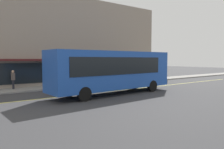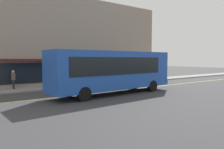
# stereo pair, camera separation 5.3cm
# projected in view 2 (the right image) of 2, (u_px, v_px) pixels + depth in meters

# --- Properties ---
(ground) EXTENTS (120.00, 120.00, 0.00)m
(ground) POSITION_uv_depth(u_px,v_px,m) (127.00, 90.00, 20.26)
(ground) COLOR #38383A
(sidewalk) EXTENTS (80.00, 2.53, 0.15)m
(sidewalk) POSITION_uv_depth(u_px,v_px,m) (98.00, 84.00, 24.39)
(sidewalk) COLOR gray
(sidewalk) RESTS_ON ground
(lane_centre_stripe) EXTENTS (36.00, 0.16, 0.01)m
(lane_centre_stripe) POSITION_uv_depth(u_px,v_px,m) (127.00, 90.00, 20.26)
(lane_centre_stripe) COLOR #D8D14C
(lane_centre_stripe) RESTS_ON ground
(storefront_building) EXTENTS (27.24, 8.87, 9.83)m
(storefront_building) POSITION_uv_depth(u_px,v_px,m) (49.00, 43.00, 26.25)
(storefront_building) COLOR gray
(storefront_building) RESTS_ON ground
(bus) EXTENTS (11.25, 3.10, 3.50)m
(bus) POSITION_uv_depth(u_px,v_px,m) (114.00, 70.00, 17.60)
(bus) COLOR #1E4CAD
(bus) RESTS_ON ground
(traffic_light) EXTENTS (0.30, 0.52, 3.20)m
(traffic_light) POSITION_uv_depth(u_px,v_px,m) (160.00, 62.00, 29.15)
(traffic_light) COLOR #2D2D33
(traffic_light) RESTS_ON sidewalk
(car_silver) EXTENTS (4.37, 2.01, 1.52)m
(car_silver) POSITION_uv_depth(u_px,v_px,m) (140.00, 78.00, 24.64)
(car_silver) COLOR #B7BABF
(car_silver) RESTS_ON ground
(pedestrian_mid_block) EXTENTS (0.34, 0.34, 1.72)m
(pedestrian_mid_block) POSITION_uv_depth(u_px,v_px,m) (13.00, 78.00, 19.46)
(pedestrian_mid_block) COLOR black
(pedestrian_mid_block) RESTS_ON sidewalk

